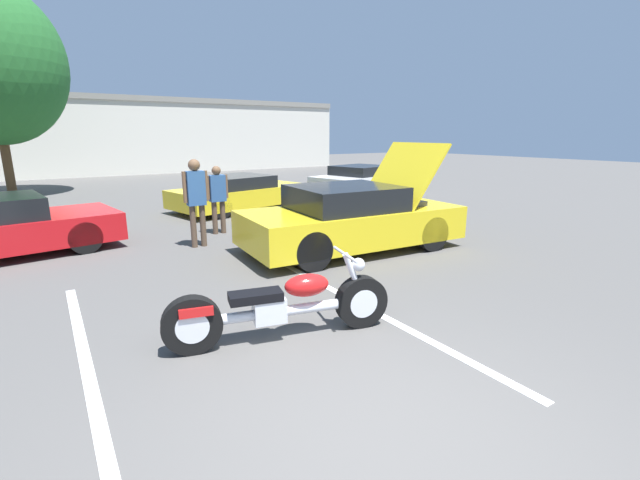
{
  "coord_description": "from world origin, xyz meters",
  "views": [
    {
      "loc": [
        -1.9,
        -2.06,
        2.3
      ],
      "look_at": [
        1.36,
        3.0,
        0.8
      ],
      "focal_mm": 24.0,
      "sensor_mm": 36.0,
      "label": 1
    }
  ],
  "objects_px": {
    "parked_car_mid_right_row": "(240,193)",
    "spectator_near_motorcycle": "(218,194)",
    "show_car_hood_open": "(352,218)",
    "spectator_midground": "(196,195)",
    "parked_car_right_row": "(363,181)",
    "motorcycle": "(282,307)"
  },
  "relations": [
    {
      "from": "parked_car_mid_right_row",
      "to": "spectator_near_motorcycle",
      "type": "height_order",
      "value": "spectator_near_motorcycle"
    },
    {
      "from": "parked_car_mid_right_row",
      "to": "spectator_near_motorcycle",
      "type": "xyz_separation_m",
      "value": [
        -1.72,
        -2.84,
        0.42
      ]
    },
    {
      "from": "show_car_hood_open",
      "to": "parked_car_mid_right_row",
      "type": "distance_m",
      "value": 5.71
    },
    {
      "from": "spectator_midground",
      "to": "parked_car_mid_right_row",
      "type": "bearing_deg",
      "value": 56.56
    },
    {
      "from": "parked_car_right_row",
      "to": "spectator_midground",
      "type": "distance_m",
      "value": 8.89
    },
    {
      "from": "parked_car_right_row",
      "to": "spectator_near_motorcycle",
      "type": "bearing_deg",
      "value": -167.59
    },
    {
      "from": "motorcycle",
      "to": "spectator_midground",
      "type": "height_order",
      "value": "spectator_midground"
    },
    {
      "from": "show_car_hood_open",
      "to": "spectator_midground",
      "type": "bearing_deg",
      "value": 147.08
    },
    {
      "from": "show_car_hood_open",
      "to": "parked_car_mid_right_row",
      "type": "height_order",
      "value": "show_car_hood_open"
    },
    {
      "from": "show_car_hood_open",
      "to": "spectator_near_motorcycle",
      "type": "distance_m",
      "value": 3.38
    },
    {
      "from": "motorcycle",
      "to": "parked_car_right_row",
      "type": "distance_m",
      "value": 12.16
    },
    {
      "from": "parked_car_right_row",
      "to": "spectator_midground",
      "type": "relative_size",
      "value": 2.49
    },
    {
      "from": "motorcycle",
      "to": "spectator_near_motorcycle",
      "type": "height_order",
      "value": "spectator_near_motorcycle"
    },
    {
      "from": "parked_car_right_row",
      "to": "show_car_hood_open",
      "type": "bearing_deg",
      "value": -143.19
    },
    {
      "from": "parked_car_mid_right_row",
      "to": "spectator_midground",
      "type": "bearing_deg",
      "value": -136.49
    },
    {
      "from": "motorcycle",
      "to": "spectator_midground",
      "type": "bearing_deg",
      "value": 97.37
    },
    {
      "from": "motorcycle",
      "to": "spectator_midground",
      "type": "relative_size",
      "value": 1.43
    },
    {
      "from": "spectator_near_motorcycle",
      "to": "show_car_hood_open",
      "type": "bearing_deg",
      "value": -58.19
    },
    {
      "from": "show_car_hood_open",
      "to": "spectator_midground",
      "type": "xyz_separation_m",
      "value": [
        -2.56,
        1.91,
        0.44
      ]
    },
    {
      "from": "motorcycle",
      "to": "spectator_midground",
      "type": "distance_m",
      "value": 4.71
    },
    {
      "from": "motorcycle",
      "to": "parked_car_mid_right_row",
      "type": "distance_m",
      "value": 8.94
    },
    {
      "from": "show_car_hood_open",
      "to": "parked_car_right_row",
      "type": "height_order",
      "value": "show_car_hood_open"
    }
  ]
}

